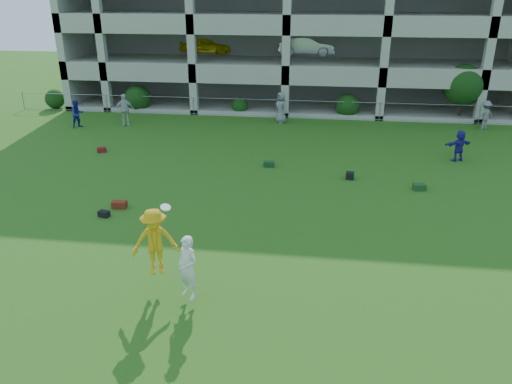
# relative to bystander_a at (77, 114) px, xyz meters

# --- Properties ---
(ground) EXTENTS (100.00, 100.00, 0.00)m
(ground) POSITION_rel_bystander_a_xyz_m (12.13, -15.07, -0.81)
(ground) COLOR #235114
(ground) RESTS_ON ground
(bystander_a) EXTENTS (0.98, 1.00, 1.63)m
(bystander_a) POSITION_rel_bystander_a_xyz_m (0.00, 0.00, 0.00)
(bystander_a) COLOR navy
(bystander_a) RESTS_ON ground
(bystander_b) EXTENTS (1.22, 0.81, 1.93)m
(bystander_b) POSITION_rel_bystander_a_xyz_m (2.63, 0.82, 0.15)
(bystander_b) COLOR silver
(bystander_b) RESTS_ON ground
(bystander_c) EXTENTS (1.08, 1.08, 1.89)m
(bystander_c) POSITION_rel_bystander_a_xyz_m (11.99, 2.72, 0.13)
(bystander_c) COLOR slate
(bystander_c) RESTS_ON ground
(bystander_d) EXTENTS (1.48, 0.97, 1.52)m
(bystander_d) POSITION_rel_bystander_a_xyz_m (21.19, -3.47, -0.05)
(bystander_d) COLOR #262092
(bystander_d) RESTS_ON ground
(bystander_f) EXTENTS (1.26, 1.02, 1.70)m
(bystander_f) POSITION_rel_bystander_a_xyz_m (24.11, 2.79, 0.03)
(bystander_f) COLOR slate
(bystander_f) RESTS_ON ground
(bag_red_a) EXTENTS (0.56, 0.32, 0.28)m
(bag_red_a) POSITION_rel_bystander_a_xyz_m (6.94, -11.01, -0.67)
(bag_red_a) COLOR #54190E
(bag_red_a) RESTS_ON ground
(bag_black_b) EXTENTS (0.45, 0.35, 0.22)m
(bag_black_b) POSITION_rel_bystander_a_xyz_m (6.67, -11.83, -0.70)
(bag_black_b) COLOR black
(bag_black_b) RESTS_ON ground
(bag_green_c) EXTENTS (0.55, 0.43, 0.26)m
(bag_green_c) POSITION_rel_bystander_a_xyz_m (18.71, -7.60, -0.68)
(bag_green_c) COLOR #183C15
(bag_green_c) RESTS_ON ground
(crate_d) EXTENTS (0.38, 0.38, 0.30)m
(crate_d) POSITION_rel_bystander_a_xyz_m (15.88, -6.68, -0.66)
(crate_d) COLOR black
(crate_d) RESTS_ON ground
(bag_red_f) EXTENTS (0.52, 0.43, 0.24)m
(bag_red_f) POSITION_rel_bystander_a_xyz_m (3.38, -4.46, -0.69)
(bag_red_f) COLOR #550E11
(bag_red_f) RESTS_ON ground
(bag_green_g) EXTENTS (0.50, 0.31, 0.25)m
(bag_green_g) POSITION_rel_bystander_a_xyz_m (12.15, -5.55, -0.69)
(bag_green_g) COLOR #14371E
(bag_green_g) RESTS_ON ground
(frisbee_contest) EXTENTS (2.15, 1.50, 2.56)m
(frisbee_contest) POSITION_rel_bystander_a_xyz_m (10.37, -16.24, 0.57)
(frisbee_contest) COLOR gold
(frisbee_contest) RESTS_ON ground
(parking_garage) EXTENTS (30.00, 14.00, 12.00)m
(parking_garage) POSITION_rel_bystander_a_xyz_m (12.12, 12.63, 5.20)
(parking_garage) COLOR #9E998C
(parking_garage) RESTS_ON ground
(fence) EXTENTS (36.06, 0.06, 1.20)m
(fence) POSITION_rel_bystander_a_xyz_m (12.13, 3.93, -0.20)
(fence) COLOR gray
(fence) RESTS_ON ground
(shrub_row) EXTENTS (34.38, 2.52, 3.50)m
(shrub_row) POSITION_rel_bystander_a_xyz_m (16.72, 4.63, 0.69)
(shrub_row) COLOR #163D11
(shrub_row) RESTS_ON ground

